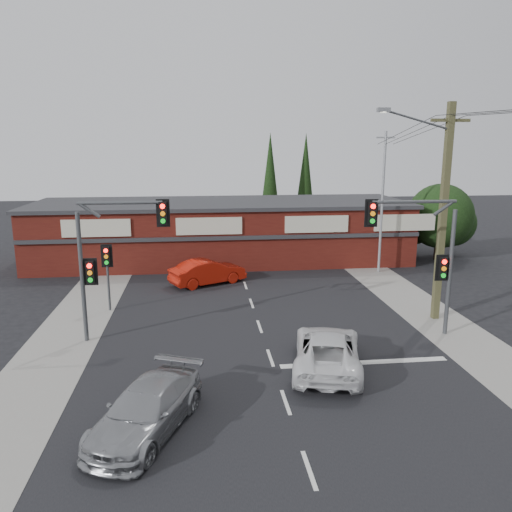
{
  "coord_description": "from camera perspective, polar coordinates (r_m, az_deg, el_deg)",
  "views": [
    {
      "loc": [
        -2.64,
        -18.61,
        8.1
      ],
      "look_at": [
        -0.14,
        3.0,
        3.28
      ],
      "focal_mm": 35.0,
      "sensor_mm": 36.0,
      "label": 1
    }
  ],
  "objects": [
    {
      "name": "white_suv",
      "position": [
        18.97,
        8.15,
        -10.58
      ],
      "size": [
        3.54,
        5.54,
        1.42
      ],
      "primitive_type": "imported",
      "rotation": [
        0.0,
        0.0,
        2.89
      ],
      "color": "silver",
      "rests_on": "ground"
    },
    {
      "name": "tree_cluster",
      "position": [
        38.56,
        20.24,
        3.96
      ],
      "size": [
        5.9,
        5.1,
        5.5
      ],
      "color": "#2D2116",
      "rests_on": "ground"
    },
    {
      "name": "pedestal_signal",
      "position": [
        25.67,
        -16.65,
        -0.86
      ],
      "size": [
        0.55,
        0.27,
        3.38
      ],
      "color": "#47494C",
      "rests_on": "ground"
    },
    {
      "name": "traffic_mast_left",
      "position": [
        21.37,
        -16.67,
        0.7
      ],
      "size": [
        3.77,
        0.27,
        5.97
      ],
      "color": "#47494C",
      "rests_on": "ground"
    },
    {
      "name": "utility_pole",
      "position": [
        24.39,
        20.37,
        5.34
      ],
      "size": [
        4.38,
        0.59,
        10.0
      ],
      "color": "brown",
      "rests_on": "ground"
    },
    {
      "name": "ground",
      "position": [
        20.47,
        1.39,
        -10.84
      ],
      "size": [
        120.0,
        120.0,
        0.0
      ],
      "primitive_type": "plane",
      "color": "black",
      "rests_on": "ground"
    },
    {
      "name": "shop_building",
      "position": [
        36.13,
        -3.9,
        2.95
      ],
      "size": [
        27.3,
        8.4,
        4.22
      ],
      "color": "#44120D",
      "rests_on": "ground"
    },
    {
      "name": "steel_pole",
      "position": [
        32.92,
        14.24,
        6.18
      ],
      "size": [
        1.2,
        0.16,
        9.0
      ],
      "color": "gray",
      "rests_on": "ground"
    },
    {
      "name": "stop_line",
      "position": [
        19.89,
        12.26,
        -11.8
      ],
      "size": [
        6.5,
        0.35,
        0.01
      ],
      "primitive_type": "cube",
      "color": "silver",
      "rests_on": "ground"
    },
    {
      "name": "conifer_far",
      "position": [
        45.71,
        5.66,
        9.14
      ],
      "size": [
        1.8,
        1.8,
        9.25
      ],
      "color": "#2D2116",
      "rests_on": "ground"
    },
    {
      "name": "lane_dashes",
      "position": [
        21.44,
        0.99,
        -9.67
      ],
      "size": [
        0.12,
        39.75,
        0.01
      ],
      "color": "silver",
      "rests_on": "ground"
    },
    {
      "name": "road_strip",
      "position": [
        25.1,
        -0.2,
        -6.33
      ],
      "size": [
        14.0,
        70.0,
        0.01
      ],
      "primitive_type": "cube",
      "color": "black",
      "rests_on": "ground"
    },
    {
      "name": "red_sedan",
      "position": [
        29.88,
        -5.53,
        -1.82
      ],
      "size": [
        4.77,
        3.46,
        1.5
      ],
      "primitive_type": "imported",
      "rotation": [
        0.0,
        0.0,
        2.04
      ],
      "color": "#B5190B",
      "rests_on": "ground"
    },
    {
      "name": "conifer_near",
      "position": [
        43.13,
        1.62,
        9.0
      ],
      "size": [
        1.8,
        1.8,
        9.25
      ],
      "color": "#2D2116",
      "rests_on": "ground"
    },
    {
      "name": "verge_left",
      "position": [
        25.63,
        -19.58,
        -6.66
      ],
      "size": [
        3.0,
        70.0,
        0.02
      ],
      "primitive_type": "cube",
      "color": "gray",
      "rests_on": "ground"
    },
    {
      "name": "verge_right",
      "position": [
        27.33,
        17.88,
        -5.36
      ],
      "size": [
        3.0,
        70.0,
        0.02
      ],
      "primitive_type": "cube",
      "color": "gray",
      "rests_on": "ground"
    },
    {
      "name": "traffic_mast_right",
      "position": [
        22.19,
        18.91,
        1.01
      ],
      "size": [
        3.96,
        0.27,
        5.97
      ],
      "color": "#47494C",
      "rests_on": "ground"
    },
    {
      "name": "silver_suv",
      "position": [
        15.33,
        -12.41,
        -16.74
      ],
      "size": [
        3.66,
        5.15,
        1.38
      ],
      "primitive_type": "imported",
      "rotation": [
        0.0,
        0.0,
        -0.4
      ],
      "color": "#97999C",
      "rests_on": "ground"
    }
  ]
}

